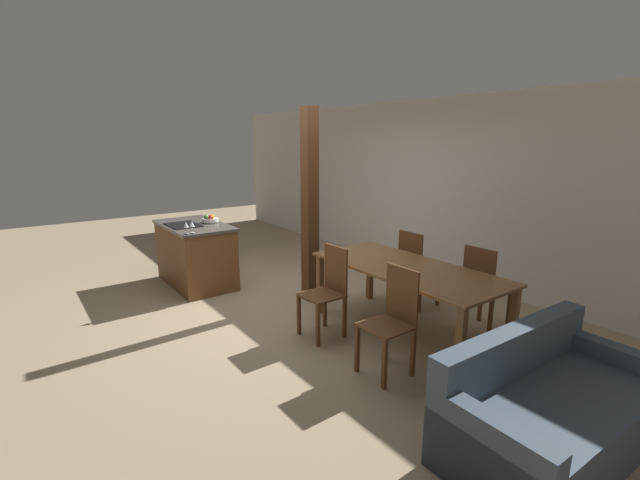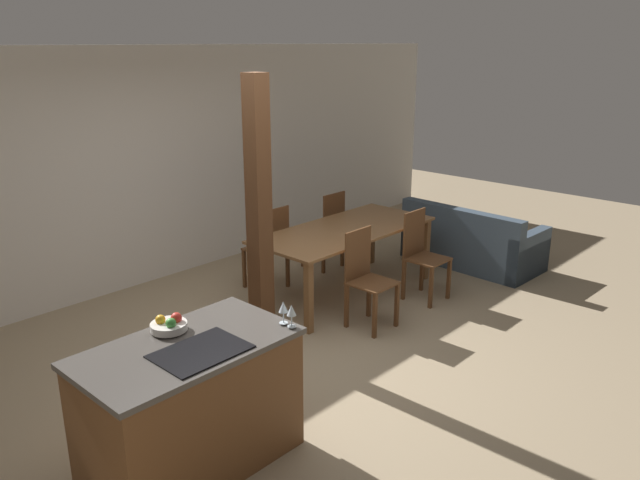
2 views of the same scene
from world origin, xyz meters
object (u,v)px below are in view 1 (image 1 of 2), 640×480
at_px(timber_post, 310,207).
at_px(wine_glass_middle, 192,224).
at_px(dining_chair_far_left, 415,267).
at_px(couch, 549,412).
at_px(kitchen_island, 196,254).
at_px(dining_table, 406,274).
at_px(dining_chair_near_left, 327,290).
at_px(dining_chair_near_right, 392,319).
at_px(fruit_bowl, 210,219).
at_px(wine_glass_near, 186,225).
at_px(dining_chair_far_right, 483,288).

bearing_deg(timber_post, wine_glass_middle, -125.90).
height_order(dining_chair_far_left, couch, dining_chair_far_left).
relative_size(kitchen_island, wine_glass_middle, 8.90).
bearing_deg(couch, wine_glass_middle, 104.28).
xyz_separation_m(dining_table, dining_chair_near_left, (-0.48, -0.70, -0.16)).
xyz_separation_m(dining_table, dining_chair_near_right, (0.48, -0.70, -0.16)).
xyz_separation_m(dining_table, couch, (1.84, -0.55, -0.40)).
relative_size(fruit_bowl, wine_glass_near, 1.55).
xyz_separation_m(dining_chair_near_left, couch, (2.32, 0.15, -0.24)).
bearing_deg(kitchen_island, dining_chair_near_right, 8.81).
bearing_deg(dining_table, dining_chair_far_right, 55.43).
height_order(kitchen_island, timber_post, timber_post).
bearing_deg(couch, dining_chair_far_left, 63.48).
xyz_separation_m(kitchen_island, dining_table, (2.98, 1.24, 0.22)).
height_order(kitchen_island, fruit_bowl, fruit_bowl).
height_order(wine_glass_middle, dining_chair_far_left, wine_glass_middle).
relative_size(dining_table, dining_chair_near_left, 2.19).
bearing_deg(kitchen_island, dining_chair_far_left, 37.83).
bearing_deg(wine_glass_middle, wine_glass_near, -90.00).
relative_size(wine_glass_middle, dining_chair_far_left, 0.16).
bearing_deg(timber_post, couch, -5.35).
relative_size(kitchen_island, dining_chair_near_left, 1.42).
xyz_separation_m(kitchen_island, dining_chair_near_right, (3.46, 0.54, 0.06)).
distance_m(wine_glass_middle, dining_chair_far_right, 3.61).
bearing_deg(fruit_bowl, timber_post, 27.02).
relative_size(fruit_bowl, dining_chair_near_right, 0.25).
relative_size(wine_glass_middle, couch, 0.09).
bearing_deg(dining_chair_far_left, fruit_bowl, 34.66).
xyz_separation_m(wine_glass_middle, dining_chair_near_right, (2.84, 0.78, -0.51)).
xyz_separation_m(dining_chair_far_left, dining_chair_far_right, (0.97, 0.00, 0.00)).
xyz_separation_m(dining_chair_far_right, timber_post, (-1.94, -0.94, 0.73)).
height_order(fruit_bowl, wine_glass_middle, wine_glass_middle).
height_order(fruit_bowl, timber_post, timber_post).
relative_size(kitchen_island, dining_table, 0.65).
height_order(wine_glass_middle, dining_chair_near_right, wine_glass_middle).
distance_m(dining_table, dining_chair_near_left, 0.87).
distance_m(dining_chair_far_left, timber_post, 1.54).
relative_size(wine_glass_middle, dining_table, 0.07).
bearing_deg(timber_post, fruit_bowl, -152.98).
bearing_deg(dining_chair_far_right, dining_chair_near_right, 90.00).
relative_size(dining_chair_near_right, timber_post, 0.39).
bearing_deg(couch, fruit_bowl, 97.17).
height_order(dining_chair_near_right, dining_chair_far_right, same).
distance_m(dining_table, dining_chair_far_right, 0.87).
distance_m(kitchen_island, timber_post, 1.98).
distance_m(kitchen_island, wine_glass_near, 0.90).
xyz_separation_m(wine_glass_middle, timber_post, (0.89, 1.23, 0.22)).
height_order(wine_glass_middle, dining_chair_near_left, wine_glass_middle).
bearing_deg(dining_chair_far_left, dining_chair_near_right, 124.57).
relative_size(dining_table, dining_chair_far_left, 2.19).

